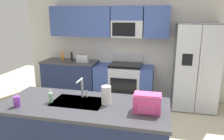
% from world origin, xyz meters
% --- Properties ---
extents(ground_plane, '(9.00, 9.00, 0.00)m').
position_xyz_m(ground_plane, '(0.00, 0.00, 0.00)').
color(ground_plane, beige).
rests_on(ground_plane, ground).
extents(kitchen_wall_unit, '(5.20, 0.43, 2.60)m').
position_xyz_m(kitchen_wall_unit, '(-0.14, 2.08, 1.47)').
color(kitchen_wall_unit, beige).
rests_on(kitchen_wall_unit, ground).
extents(back_counter, '(1.35, 0.63, 0.90)m').
position_xyz_m(back_counter, '(-1.39, 1.80, 0.45)').
color(back_counter, '#1E2A4D').
rests_on(back_counter, ground).
extents(range_oven, '(1.36, 0.61, 1.10)m').
position_xyz_m(range_oven, '(-0.02, 1.80, 0.44)').
color(range_oven, '#B7BABF').
rests_on(range_oven, ground).
extents(refrigerator, '(0.90, 0.76, 1.85)m').
position_xyz_m(refrigerator, '(1.54, 1.73, 0.93)').
color(refrigerator, '#4C4F54').
rests_on(refrigerator, ground).
extents(island_counter, '(2.18, 0.93, 0.90)m').
position_xyz_m(island_counter, '(-0.13, -0.62, 0.45)').
color(island_counter, '#1E2A4D').
rests_on(island_counter, ground).
extents(toaster, '(0.28, 0.16, 0.18)m').
position_xyz_m(toaster, '(-1.03, 1.75, 0.99)').
color(toaster, '#B7BABF').
rests_on(toaster, back_counter).
extents(pepper_mill, '(0.05, 0.05, 0.22)m').
position_xyz_m(pepper_mill, '(-1.33, 1.80, 1.01)').
color(pepper_mill, black).
rests_on(pepper_mill, back_counter).
extents(bottle_orange, '(0.06, 0.06, 0.23)m').
position_xyz_m(bottle_orange, '(-1.60, 1.84, 1.01)').
color(bottle_orange, orange).
rests_on(bottle_orange, back_counter).
extents(sink_faucet, '(0.08, 0.21, 0.28)m').
position_xyz_m(sink_faucet, '(-0.23, -0.43, 1.07)').
color(sink_faucet, '#B7BABF').
rests_on(sink_faucet, island_counter).
extents(drink_cup_purple, '(0.08, 0.08, 0.25)m').
position_xyz_m(drink_cup_purple, '(-0.92, -0.88, 0.97)').
color(drink_cup_purple, purple).
rests_on(drink_cup_purple, island_counter).
extents(soap_dispenser, '(0.06, 0.06, 0.17)m').
position_xyz_m(soap_dispenser, '(-0.57, -0.67, 0.97)').
color(soap_dispenser, '#A5D8B2').
rests_on(soap_dispenser, island_counter).
extents(paper_towel_roll, '(0.12, 0.12, 0.24)m').
position_xyz_m(paper_towel_roll, '(0.15, -0.55, 1.02)').
color(paper_towel_roll, white).
rests_on(paper_towel_roll, island_counter).
extents(backpack, '(0.32, 0.22, 0.23)m').
position_xyz_m(backpack, '(0.68, -0.67, 1.02)').
color(backpack, '#EA4C93').
rests_on(backpack, island_counter).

